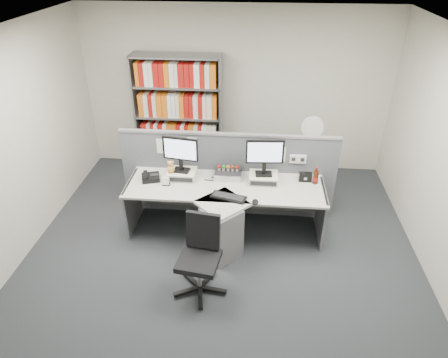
# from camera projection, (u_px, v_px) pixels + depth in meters

# --- Properties ---
(ground) EXTENTS (5.50, 5.50, 0.00)m
(ground) POSITION_uv_depth(u_px,v_px,m) (219.00, 270.00, 4.93)
(ground) COLOR #33363C
(ground) RESTS_ON ground
(room_shell) EXTENTS (5.04, 5.54, 2.72)m
(room_shell) POSITION_uv_depth(u_px,v_px,m) (218.00, 137.00, 4.01)
(room_shell) COLOR beige
(room_shell) RESTS_ON ground
(partition) EXTENTS (3.00, 0.08, 1.27)m
(partition) POSITION_uv_depth(u_px,v_px,m) (228.00, 174.00, 5.67)
(partition) COLOR #5A5E66
(partition) RESTS_ON ground
(desk) EXTENTS (2.60, 1.20, 0.72)m
(desk) POSITION_uv_depth(u_px,v_px,m) (224.00, 212.00, 5.20)
(desk) COLOR #B9B8B2
(desk) RESTS_ON ground
(monitor_riser_left) EXTENTS (0.38, 0.31, 0.10)m
(monitor_riser_left) POSITION_uv_depth(u_px,v_px,m) (182.00, 174.00, 5.42)
(monitor_riser_left) COLOR beige
(monitor_riser_left) RESTS_ON desk
(monitor_riser_right) EXTENTS (0.38, 0.31, 0.10)m
(monitor_riser_right) POSITION_uv_depth(u_px,v_px,m) (263.00, 178.00, 5.33)
(monitor_riser_right) COLOR beige
(monitor_riser_right) RESTS_ON desk
(monitor_left) EXTENTS (0.48, 0.18, 0.49)m
(monitor_left) POSITION_uv_depth(u_px,v_px,m) (180.00, 152.00, 5.24)
(monitor_left) COLOR black
(monitor_left) RESTS_ON monitor_riser_left
(monitor_right) EXTENTS (0.49, 0.17, 0.50)m
(monitor_right) POSITION_uv_depth(u_px,v_px,m) (265.00, 155.00, 5.16)
(monitor_right) COLOR black
(monitor_right) RESTS_ON monitor_riser_right
(desktop_pc) EXTENTS (0.36, 0.32, 0.09)m
(desktop_pc) POSITION_uv_depth(u_px,v_px,m) (228.00, 173.00, 5.45)
(desktop_pc) COLOR black
(desktop_pc) RESTS_ON desk
(figurines) EXTENTS (0.29, 0.05, 0.09)m
(figurines) POSITION_uv_depth(u_px,v_px,m) (228.00, 167.00, 5.38)
(figurines) COLOR beige
(figurines) RESTS_ON desktop_pc
(keyboard) EXTENTS (0.47, 0.28, 0.03)m
(keyboard) POSITION_uv_depth(u_px,v_px,m) (228.00, 197.00, 5.00)
(keyboard) COLOR black
(keyboard) RESTS_ON desk
(mouse) EXTENTS (0.08, 0.12, 0.05)m
(mouse) POSITION_uv_depth(u_px,v_px,m) (255.00, 202.00, 4.89)
(mouse) COLOR black
(mouse) RESTS_ON desk
(desk_phone) EXTENTS (0.29, 0.27, 0.10)m
(desk_phone) POSITION_uv_depth(u_px,v_px,m) (150.00, 177.00, 5.37)
(desk_phone) COLOR black
(desk_phone) RESTS_ON desk
(desk_calendar) EXTENTS (0.09, 0.07, 0.11)m
(desk_calendar) POSITION_uv_depth(u_px,v_px,m) (166.00, 182.00, 5.25)
(desk_calendar) COLOR black
(desk_calendar) RESTS_ON desk
(plush_toy) EXTENTS (0.10, 0.10, 0.17)m
(plush_toy) POSITION_uv_depth(u_px,v_px,m) (171.00, 168.00, 5.32)
(plush_toy) COLOR gold
(plush_toy) RESTS_ON monitor_riser_left
(speaker) EXTENTS (0.17, 0.09, 0.11)m
(speaker) POSITION_uv_depth(u_px,v_px,m) (305.00, 177.00, 5.34)
(speaker) COLOR black
(speaker) RESTS_ON desk
(cola_bottle) EXTENTS (0.07, 0.07, 0.24)m
(cola_bottle) POSITION_uv_depth(u_px,v_px,m) (316.00, 177.00, 5.27)
(cola_bottle) COLOR #3F190A
(cola_bottle) RESTS_ON desk
(shelving_unit) EXTENTS (1.41, 0.40, 2.00)m
(shelving_unit) POSITION_uv_depth(u_px,v_px,m) (179.00, 118.00, 6.59)
(shelving_unit) COLOR gray
(shelving_unit) RESTS_ON ground
(filing_cabinet) EXTENTS (0.45, 0.61, 0.70)m
(filing_cabinet) POSITION_uv_depth(u_px,v_px,m) (307.00, 170.00, 6.36)
(filing_cabinet) COLOR gray
(filing_cabinet) RESTS_ON ground
(desk_fan) EXTENTS (0.33, 0.20, 0.56)m
(desk_fan) POSITION_uv_depth(u_px,v_px,m) (312.00, 129.00, 6.00)
(desk_fan) COLOR white
(desk_fan) RESTS_ON filing_cabinet
(office_chair) EXTENTS (0.61, 0.61, 0.93)m
(office_chair) POSITION_uv_depth(u_px,v_px,m) (201.00, 253.00, 4.46)
(office_chair) COLOR silver
(office_chair) RESTS_ON ground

